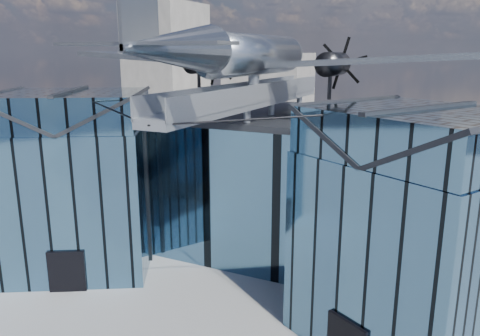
% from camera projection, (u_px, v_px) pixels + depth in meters
% --- Properties ---
extents(ground_plane, '(120.00, 120.00, 0.00)m').
position_uv_depth(ground_plane, '(226.00, 288.00, 28.87)').
color(ground_plane, gray).
extents(museum, '(32.88, 24.50, 17.60)m').
position_uv_depth(museum, '(264.00, 179.00, 32.62)').
color(museum, teal).
rests_on(museum, ground).
extents(bg_towers, '(77.00, 24.50, 26.00)m').
position_uv_depth(bg_towers, '(390.00, 81.00, 69.94)').
color(bg_towers, gray).
rests_on(bg_towers, ground).
extents(tree_plaza_w, '(5.14, 5.14, 6.06)m').
position_uv_depth(tree_plaza_w, '(21.00, 195.00, 33.76)').
color(tree_plaza_w, black).
rests_on(tree_plaza_w, ground).
extents(tree_side_w, '(4.62, 4.62, 5.67)m').
position_uv_depth(tree_side_w, '(87.00, 166.00, 43.56)').
color(tree_side_w, black).
rests_on(tree_side_w, ground).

